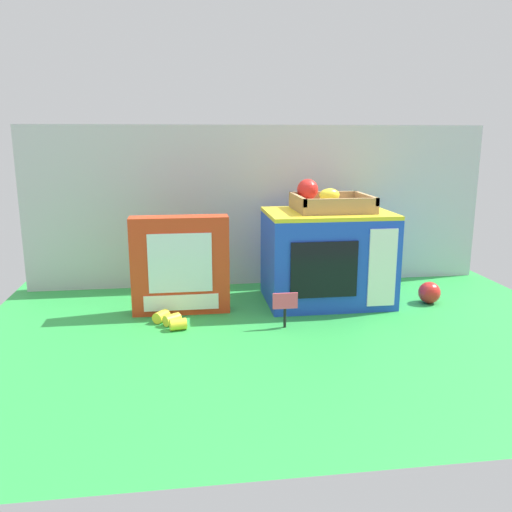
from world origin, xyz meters
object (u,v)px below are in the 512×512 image
Objects in this scene: food_groups_crate at (327,202)px; price_sign at (285,305)px; toy_microwave at (327,257)px; loose_toy_apple at (429,293)px; cookie_set_box at (180,265)px; loose_toy_banana at (170,320)px.

food_groups_crate is 2.32× the size of price_sign.
toy_microwave reaches higher than loose_toy_apple.
cookie_set_box reaches higher than loose_toy_apple.
toy_microwave is 0.54m from loose_toy_banana.
toy_microwave is 0.30m from price_sign.
toy_microwave is 3.85× the size of price_sign.
cookie_set_box is 0.18m from loose_toy_banana.
food_groups_crate is 3.37× the size of loose_toy_apple.
toy_microwave is at bearing 18.37° from loose_toy_banana.
toy_microwave is at bearing 51.28° from price_sign.
loose_toy_banana is at bearing 169.30° from price_sign.
price_sign is at bearing -162.98° from loose_toy_apple.
loose_toy_banana is (-0.49, -0.16, -0.13)m from toy_microwave.
price_sign reaches higher than loose_toy_banana.
loose_toy_apple is (0.78, -0.02, -0.11)m from cookie_set_box.
cookie_set_box reaches higher than price_sign.
food_groups_crate reaches higher than loose_toy_apple.
food_groups_crate is at bearing 21.59° from loose_toy_banana.
cookie_set_box is 2.45× the size of loose_toy_banana.
loose_toy_banana is at bearing -161.63° from toy_microwave.
toy_microwave is 1.32× the size of cookie_set_box.
toy_microwave is 0.46m from cookie_set_box.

